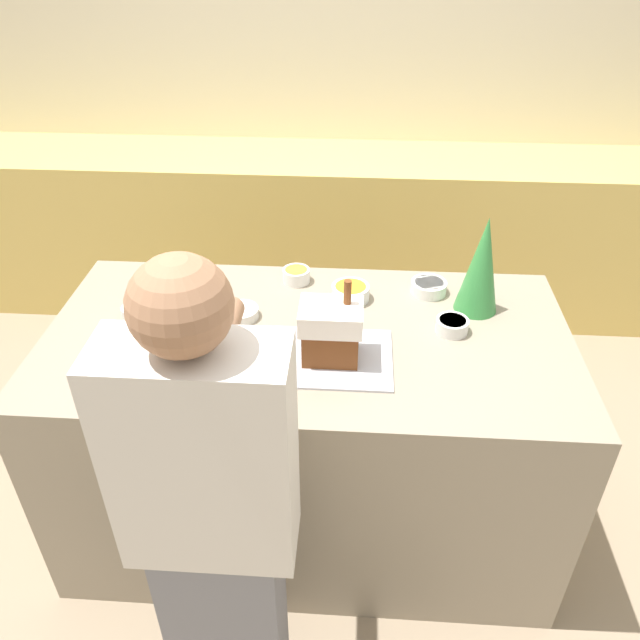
{
  "coord_description": "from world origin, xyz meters",
  "views": [
    {
      "loc": [
        0.16,
        -1.71,
        2.16
      ],
      "look_at": [
        0.04,
        0.0,
        0.98
      ],
      "focal_mm": 35.0,
      "sensor_mm": 36.0,
      "label": 1
    }
  ],
  "objects_px": {
    "baking_tray": "(331,357)",
    "candy_bowl_near_tray_left": "(350,292)",
    "gingerbread_house": "(331,331)",
    "candy_bowl_beside_tree": "(429,287)",
    "candy_bowl_center_rear": "(452,325)",
    "candy_bowl_far_right": "(138,312)",
    "person": "(214,526)",
    "candy_bowl_far_left": "(296,275)",
    "candy_bowl_near_tray_right": "(196,270)",
    "mug": "(239,346)",
    "decorative_tree": "(482,265)",
    "candy_bowl_behind_tray": "(241,312)"
  },
  "relations": [
    {
      "from": "baking_tray",
      "to": "candy_bowl_near_tray_right",
      "type": "relative_size",
      "value": 4.0
    },
    {
      "from": "candy_bowl_near_tray_right",
      "to": "candy_bowl_far_left",
      "type": "distance_m",
      "value": 0.39
    },
    {
      "from": "candy_bowl_far_left",
      "to": "candy_bowl_behind_tray",
      "type": "bearing_deg",
      "value": -123.72
    },
    {
      "from": "baking_tray",
      "to": "candy_bowl_beside_tree",
      "type": "bearing_deg",
      "value": 51.05
    },
    {
      "from": "baking_tray",
      "to": "candy_bowl_behind_tray",
      "type": "bearing_deg",
      "value": 146.57
    },
    {
      "from": "candy_bowl_near_tray_right",
      "to": "candy_bowl_center_rear",
      "type": "bearing_deg",
      "value": -18.01
    },
    {
      "from": "baking_tray",
      "to": "decorative_tree",
      "type": "distance_m",
      "value": 0.62
    },
    {
      "from": "baking_tray",
      "to": "candy_bowl_far_left",
      "type": "bearing_deg",
      "value": 108.34
    },
    {
      "from": "decorative_tree",
      "to": "candy_bowl_far_left",
      "type": "bearing_deg",
      "value": 167.46
    },
    {
      "from": "candy_bowl_beside_tree",
      "to": "mug",
      "type": "distance_m",
      "value": 0.77
    },
    {
      "from": "baking_tray",
      "to": "candy_bowl_beside_tree",
      "type": "distance_m",
      "value": 0.55
    },
    {
      "from": "candy_bowl_far_right",
      "to": "person",
      "type": "height_order",
      "value": "person"
    },
    {
      "from": "gingerbread_house",
      "to": "candy_bowl_center_rear",
      "type": "relative_size",
      "value": 2.44
    },
    {
      "from": "baking_tray",
      "to": "person",
      "type": "relative_size",
      "value": 0.25
    },
    {
      "from": "candy_bowl_far_right",
      "to": "candy_bowl_near_tray_right",
      "type": "bearing_deg",
      "value": 66.4
    },
    {
      "from": "baking_tray",
      "to": "candy_bowl_far_left",
      "type": "height_order",
      "value": "candy_bowl_far_left"
    },
    {
      "from": "candy_bowl_center_rear",
      "to": "mug",
      "type": "bearing_deg",
      "value": -165.09
    },
    {
      "from": "baking_tray",
      "to": "candy_bowl_near_tray_right",
      "type": "bearing_deg",
      "value": 138.49
    },
    {
      "from": "candy_bowl_behind_tray",
      "to": "gingerbread_house",
      "type": "bearing_deg",
      "value": -33.37
    },
    {
      "from": "candy_bowl_near_tray_left",
      "to": "candy_bowl_far_left",
      "type": "distance_m",
      "value": 0.24
    },
    {
      "from": "candy_bowl_center_rear",
      "to": "baking_tray",
      "type": "bearing_deg",
      "value": -156.26
    },
    {
      "from": "candy_bowl_center_rear",
      "to": "candy_bowl_far_right",
      "type": "bearing_deg",
      "value": 179.59
    },
    {
      "from": "candy_bowl_near_tray_right",
      "to": "candy_bowl_far_right",
      "type": "height_order",
      "value": "candy_bowl_far_right"
    },
    {
      "from": "mug",
      "to": "candy_bowl_far_right",
      "type": "bearing_deg",
      "value": 153.79
    },
    {
      "from": "baking_tray",
      "to": "candy_bowl_far_right",
      "type": "height_order",
      "value": "candy_bowl_far_right"
    },
    {
      "from": "candy_bowl_center_rear",
      "to": "mug",
      "type": "relative_size",
      "value": 1.32
    },
    {
      "from": "baking_tray",
      "to": "candy_bowl_far_right",
      "type": "xyz_separation_m",
      "value": [
        -0.68,
        0.18,
        0.02
      ]
    },
    {
      "from": "candy_bowl_near_tray_right",
      "to": "candy_bowl_center_rear",
      "type": "distance_m",
      "value": 1.0
    },
    {
      "from": "gingerbread_house",
      "to": "candy_bowl_far_right",
      "type": "bearing_deg",
      "value": 164.87
    },
    {
      "from": "candy_bowl_center_rear",
      "to": "person",
      "type": "xyz_separation_m",
      "value": [
        -0.67,
        -0.77,
        -0.12
      ]
    },
    {
      "from": "candy_bowl_near_tray_left",
      "to": "candy_bowl_beside_tree",
      "type": "bearing_deg",
      "value": 12.53
    },
    {
      "from": "candy_bowl_near_tray_left",
      "to": "gingerbread_house",
      "type": "bearing_deg",
      "value": -98.46
    },
    {
      "from": "candy_bowl_beside_tree",
      "to": "candy_bowl_far_right",
      "type": "height_order",
      "value": "candy_bowl_far_right"
    },
    {
      "from": "candy_bowl_near_tray_right",
      "to": "candy_bowl_behind_tray",
      "type": "height_order",
      "value": "candy_bowl_near_tray_right"
    },
    {
      "from": "decorative_tree",
      "to": "candy_bowl_near_tray_right",
      "type": "bearing_deg",
      "value": 171.23
    },
    {
      "from": "candy_bowl_near_tray_right",
      "to": "candy_bowl_far_left",
      "type": "bearing_deg",
      "value": -2.3
    },
    {
      "from": "baking_tray",
      "to": "mug",
      "type": "relative_size",
      "value": 4.73
    },
    {
      "from": "baking_tray",
      "to": "candy_bowl_near_tray_left",
      "type": "xyz_separation_m",
      "value": [
        0.05,
        0.36,
        0.03
      ]
    },
    {
      "from": "candy_bowl_beside_tree",
      "to": "candy_bowl_far_right",
      "type": "xyz_separation_m",
      "value": [
        -1.03,
        -0.24,
        0.0
      ]
    },
    {
      "from": "candy_bowl_near_tray_right",
      "to": "candy_bowl_beside_tree",
      "type": "height_order",
      "value": "same"
    },
    {
      "from": "candy_bowl_beside_tree",
      "to": "candy_bowl_center_rear",
      "type": "height_order",
      "value": "candy_bowl_center_rear"
    },
    {
      "from": "candy_bowl_near_tray_left",
      "to": "candy_bowl_center_rear",
      "type": "relative_size",
      "value": 1.25
    },
    {
      "from": "candy_bowl_far_left",
      "to": "mug",
      "type": "height_order",
      "value": "mug"
    },
    {
      "from": "decorative_tree",
      "to": "person",
      "type": "distance_m",
      "value": 1.23
    },
    {
      "from": "candy_bowl_near_tray_right",
      "to": "person",
      "type": "bearing_deg",
      "value": -75.12
    },
    {
      "from": "gingerbread_house",
      "to": "candy_bowl_beside_tree",
      "type": "relative_size",
      "value": 2.03
    },
    {
      "from": "baking_tray",
      "to": "candy_bowl_far_right",
      "type": "distance_m",
      "value": 0.71
    },
    {
      "from": "candy_bowl_beside_tree",
      "to": "candy_bowl_far_left",
      "type": "distance_m",
      "value": 0.5
    },
    {
      "from": "candy_bowl_center_rear",
      "to": "mug",
      "type": "height_order",
      "value": "mug"
    },
    {
      "from": "person",
      "to": "candy_bowl_far_left",
      "type": "bearing_deg",
      "value": 84.24
    }
  ]
}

